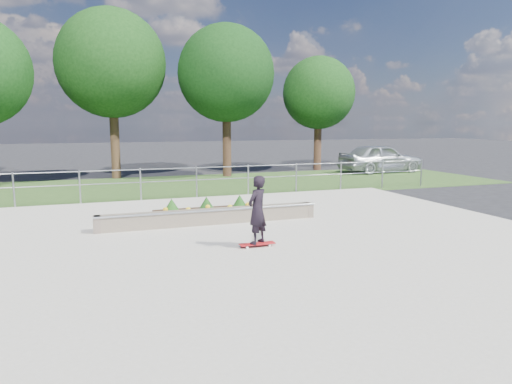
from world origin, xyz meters
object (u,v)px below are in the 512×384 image
(grind_ledge, at_px, (211,216))
(planter_bed, at_px, (208,212))
(parked_car, at_px, (380,158))
(skateboarder, at_px, (257,210))

(grind_ledge, xyz_separation_m, planter_bed, (0.09, 0.66, -0.02))
(planter_bed, relative_size, parked_car, 0.63)
(grind_ledge, relative_size, parked_car, 1.26)
(grind_ledge, distance_m, skateboarder, 2.72)
(planter_bed, xyz_separation_m, skateboarder, (0.32, -3.28, 0.64))
(grind_ledge, bearing_deg, skateboarder, -81.09)
(skateboarder, distance_m, parked_car, 17.31)
(grind_ledge, bearing_deg, planter_bed, 81.90)
(parked_car, bearing_deg, skateboarder, 134.48)
(planter_bed, bearing_deg, parked_car, 37.63)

